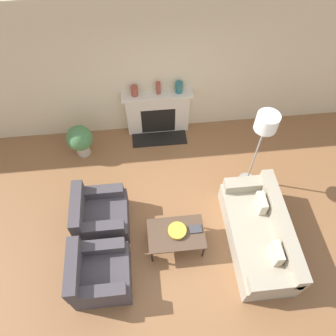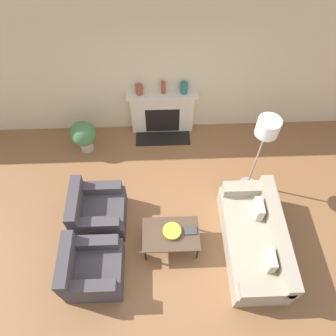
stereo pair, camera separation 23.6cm
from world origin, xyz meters
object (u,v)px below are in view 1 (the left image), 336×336
(book, at_px, (196,229))
(floor_lamp, at_px, (265,128))
(potted_plant, at_px, (80,139))
(armchair_far, at_px, (100,216))
(coffee_table, at_px, (176,234))
(mantel_vase_center_right, at_px, (179,87))
(fireplace, at_px, (158,113))
(mantel_vase_left, at_px, (134,91))
(bowl, at_px, (177,231))
(mantel_vase_center_left, at_px, (158,88))
(armchair_near, at_px, (98,274))
(couch, at_px, (260,234))

(book, distance_m, floor_lamp, 1.97)
(potted_plant, bearing_deg, armchair_far, -76.70)
(coffee_table, xyz_separation_m, mantel_vase_center_right, (0.36, 2.68, 0.76))
(fireplace, height_order, coffee_table, fireplace)
(coffee_table, bearing_deg, mantel_vase_left, 100.64)
(bowl, xyz_separation_m, mantel_vase_center_left, (-0.06, 2.65, 0.71))
(floor_lamp, relative_size, mantel_vase_left, 8.96)
(potted_plant, bearing_deg, book, -47.22)
(mantel_vase_center_right, bearing_deg, coffee_table, -97.63)
(potted_plant, bearing_deg, mantel_vase_center_left, 17.00)
(floor_lamp, bearing_deg, bowl, -143.34)
(bowl, bearing_deg, armchair_near, -157.84)
(armchair_near, bearing_deg, armchair_far, 0.00)
(fireplace, relative_size, book, 6.89)
(armchair_near, distance_m, coffee_table, 1.36)
(armchair_far, height_order, coffee_table, armchair_far)
(bowl, distance_m, floor_lamp, 2.16)
(armchair_near, xyz_separation_m, book, (1.59, 0.53, 0.12))
(bowl, relative_size, potted_plant, 0.42)
(mantel_vase_center_left, xyz_separation_m, potted_plant, (-1.62, -0.50, -0.74))
(couch, bearing_deg, mantel_vase_center_right, -159.55)
(floor_lamp, xyz_separation_m, potted_plant, (-3.20, 1.02, -1.07))
(bowl, height_order, book, bowl)
(mantel_vase_center_right, relative_size, potted_plant, 0.31)
(fireplace, bearing_deg, couch, -62.11)
(coffee_table, relative_size, floor_lamp, 0.52)
(mantel_vase_left, relative_size, mantel_vase_center_right, 0.89)
(book, distance_m, potted_plant, 2.92)
(armchair_near, relative_size, coffee_table, 0.95)
(fireplace, height_order, mantel_vase_center_right, mantel_vase_center_right)
(mantel_vase_center_left, distance_m, mantel_vase_center_right, 0.40)
(mantel_vase_center_left, bearing_deg, mantel_vase_left, 180.00)
(potted_plant, bearing_deg, coffee_table, -52.71)
(couch, relative_size, floor_lamp, 1.09)
(book, bearing_deg, floor_lamp, 42.26)
(fireplace, height_order, mantel_vase_left, mantel_vase_left)
(armchair_far, distance_m, book, 1.66)
(couch, xyz_separation_m, armchair_near, (-2.66, -0.39, 0.02))
(armchair_near, distance_m, floor_lamp, 3.46)
(armchair_near, bearing_deg, couch, -81.61)
(fireplace, distance_m, bowl, 2.64)
(armchair_far, distance_m, mantel_vase_left, 2.44)
(couch, relative_size, book, 9.55)
(fireplace, distance_m, armchair_near, 3.38)
(mantel_vase_center_left, height_order, mantel_vase_center_right, mantel_vase_center_left)
(armchair_far, distance_m, mantel_vase_center_left, 2.63)
(book, bearing_deg, mantel_vase_left, 106.94)
(armchair_near, xyz_separation_m, mantel_vase_center_right, (1.62, 3.17, 0.84))
(armchair_near, height_order, coffee_table, armchair_near)
(coffee_table, relative_size, mantel_vase_center_left, 3.48)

